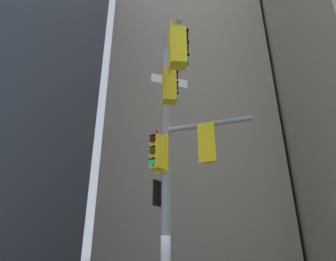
% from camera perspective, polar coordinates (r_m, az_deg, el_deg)
% --- Properties ---
extents(building_mid_block, '(14.59, 14.59, 54.18)m').
position_cam_1_polar(building_mid_block, '(37.66, 4.70, 18.69)').
color(building_mid_block, tan).
rests_on(building_mid_block, ground).
extents(signal_pole_assembly, '(2.96, 3.28, 8.49)m').
position_cam_1_polar(signal_pole_assembly, '(7.78, 0.99, -2.26)').
color(signal_pole_assembly, gray).
rests_on(signal_pole_assembly, ground).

